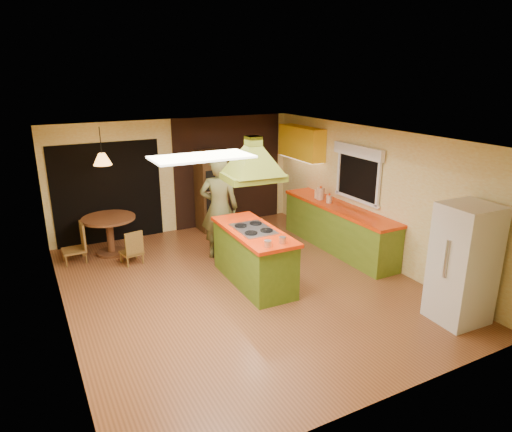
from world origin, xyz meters
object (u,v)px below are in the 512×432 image
man (219,208)px  refrigerator (464,264)px  dining_table (109,228)px  wall_oven (211,191)px  kitchen_island (254,256)px  canister_large (320,194)px

man → refrigerator: 4.33m
dining_table → wall_oven: bearing=11.1°
kitchen_island → dining_table: kitchen_island is taller
man → canister_large: size_ratio=8.25×
refrigerator → dining_table: 6.33m
kitchen_island → refrigerator: (2.06, -2.47, 0.39)m
refrigerator → kitchen_island: bearing=132.2°
man → wall_oven: man is taller
kitchen_island → refrigerator: refrigerator is taller
kitchen_island → dining_table: 3.10m
kitchen_island → canister_large: canister_large is taller
man → dining_table: (-1.85, 1.14, -0.45)m
dining_table → canister_large: bearing=-18.0°
kitchen_island → canister_large: 2.50m
wall_oven → dining_table: size_ratio=1.77×
wall_oven → canister_large: size_ratio=7.52×
man → dining_table: bearing=-7.5°
man → canister_large: man is taller
kitchen_island → refrigerator: size_ratio=1.11×
dining_table → canister_large: (4.06, -1.32, 0.50)m
kitchen_island → man: size_ratio=0.98×
man → wall_oven: (0.49, 1.60, -0.09)m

